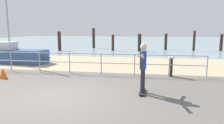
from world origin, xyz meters
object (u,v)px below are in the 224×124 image
object	(u,v)px
bollard_short	(171,68)
traffic_cone	(3,73)
skateboard	(142,92)
seagull	(171,57)
skateboarder	(143,65)
sailboat	(16,55)

from	to	relation	value
bollard_short	traffic_cone	size ratio (longest dim) A/B	1.68
skateboard	seagull	size ratio (longest dim) A/B	2.05
traffic_cone	bollard_short	bearing A→B (deg)	12.69
skateboard	skateboarder	distance (m)	0.95
seagull	traffic_cone	world-z (taller)	seagull
skateboarder	traffic_cone	bearing A→B (deg)	169.52
sailboat	skateboard	world-z (taller)	sailboat
skateboarder	traffic_cone	distance (m)	6.37
bollard_short	traffic_cone	distance (m)	7.66
skateboarder	bollard_short	size ratio (longest dim) A/B	1.97
bollard_short	seagull	xyz separation A→B (m)	(-0.01, 0.01, 0.50)
seagull	skateboarder	bearing A→B (deg)	-113.54
bollard_short	traffic_cone	world-z (taller)	bollard_short
seagull	traffic_cone	xyz separation A→B (m)	(-7.46, -1.70, -0.67)
seagull	traffic_cone	bearing A→B (deg)	-167.20
skateboard	traffic_cone	size ratio (longest dim) A/B	1.62
skateboard	traffic_cone	world-z (taller)	traffic_cone
seagull	sailboat	bearing A→B (deg)	166.20
seagull	traffic_cone	size ratio (longest dim) A/B	0.79
skateboard	sailboat	bearing A→B (deg)	148.04
sailboat	seagull	size ratio (longest dim) A/B	14.79
skateboard	skateboarder	size ratio (longest dim) A/B	0.49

